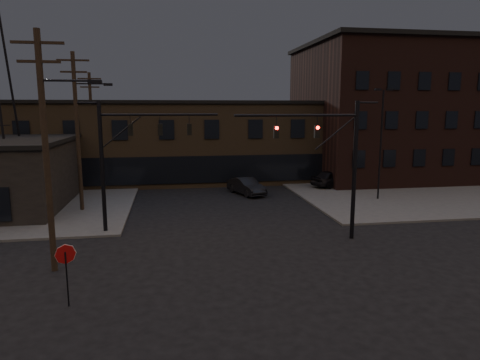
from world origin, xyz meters
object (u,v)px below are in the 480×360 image
Objects in this scene: traffic_signal_near at (336,156)px; traffic_signal_far at (123,151)px; parked_car_lot_b at (380,173)px; parked_car_lot_a at (334,178)px; car_crossing at (246,186)px; stop_sign at (66,261)px.

traffic_signal_far is (-12.07, 3.50, 0.08)m from traffic_signal_near.
parked_car_lot_a is at bearing 145.84° from parked_car_lot_b.
parked_car_lot_a reaches higher than car_crossing.
parked_car_lot_b is at bearing -1.15° from car_crossing.
traffic_signal_near is 17.11m from parked_car_lot_a.
traffic_signal_near is 3.23× the size of stop_sign.
parked_car_lot_b is (6.61, 3.70, -0.20)m from parked_car_lot_a.
car_crossing is (-15.50, -5.38, -0.01)m from parked_car_lot_b.
parked_car_lot_b is 0.92× the size of car_crossing.
parked_car_lot_a is at bearing 48.30° from stop_sign.
parked_car_lot_a is 1.14× the size of parked_car_lot_b.
parked_car_lot_b is 16.41m from car_crossing.
stop_sign reaches higher than parked_car_lot_b.
stop_sign is at bearing 117.86° from parked_car_lot_a.
car_crossing reaches higher than parked_car_lot_b.
traffic_signal_near is 1.76× the size of car_crossing.
car_crossing is (-2.71, 13.77, -4.18)m from traffic_signal_near.
stop_sign is (-13.36, -6.49, -3.09)m from traffic_signal_near.
parked_car_lot_b is at bearing -81.20° from parked_car_lot_a.
parked_car_lot_b is at bearing 44.43° from stop_sign.
stop_sign reaches higher than car_crossing.
traffic_signal_far is 22.19m from parked_car_lot_a.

